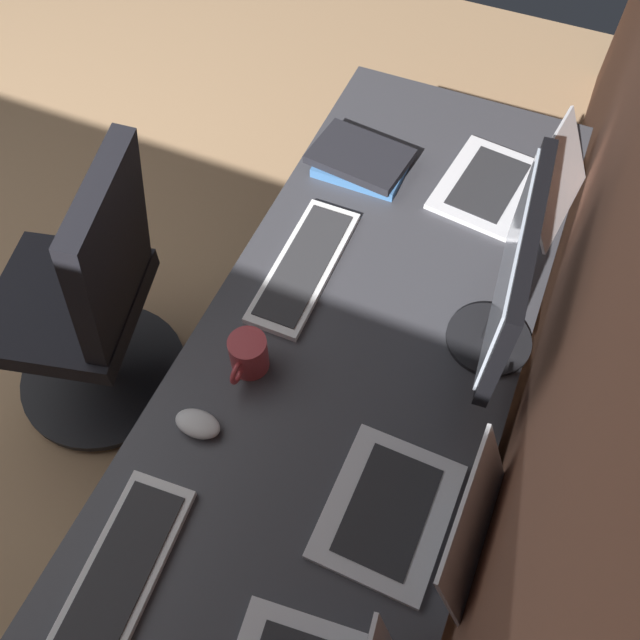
# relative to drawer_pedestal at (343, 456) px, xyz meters

# --- Properties ---
(wall_back) EXTENTS (4.97, 0.10, 2.60)m
(wall_back) POSITION_rel_drawer_pedestal_xyz_m (0.06, 0.42, 0.95)
(wall_back) COLOR brown
(wall_back) RESTS_ON ground
(desk) EXTENTS (2.15, 0.74, 0.73)m
(desk) POSITION_rel_drawer_pedestal_xyz_m (-0.02, -0.03, 0.32)
(desk) COLOR #38383D
(desk) RESTS_ON ground
(drawer_pedestal) EXTENTS (0.40, 0.51, 0.69)m
(drawer_pedestal) POSITION_rel_drawer_pedestal_xyz_m (0.00, 0.00, 0.00)
(drawer_pedestal) COLOR #38383D
(drawer_pedestal) RESTS_ON ground
(monitor_primary) EXTENTS (0.48, 0.20, 0.42)m
(monitor_primary) POSITION_rel_drawer_pedestal_xyz_m (-0.25, 0.25, 0.62)
(monitor_primary) COLOR black
(monitor_primary) RESTS_ON desk
(laptop_left) EXTENTS (0.31, 0.33, 0.23)m
(laptop_left) POSITION_rel_drawer_pedestal_xyz_m (0.23, 0.24, 0.44)
(laptop_left) COLOR silver
(laptop_left) RESTS_ON desk
(laptop_center) EXTENTS (0.36, 0.38, 0.22)m
(laptop_center) POSITION_rel_drawer_pedestal_xyz_m (-0.73, 0.19, 0.43)
(laptop_center) COLOR silver
(laptop_center) RESTS_ON desk
(keyboard_main) EXTENTS (0.42, 0.14, 0.02)m
(keyboard_main) POSITION_rel_drawer_pedestal_xyz_m (-0.28, -0.23, 0.39)
(keyboard_main) COLOR silver
(keyboard_main) RESTS_ON desk
(keyboard_spare) EXTENTS (0.43, 0.17, 0.02)m
(keyboard_spare) POSITION_rel_drawer_pedestal_xyz_m (0.56, -0.25, 0.39)
(keyboard_spare) COLOR silver
(keyboard_spare) RESTS_ON desk
(mouse_main) EXTENTS (0.06, 0.10, 0.03)m
(mouse_main) POSITION_rel_drawer_pedestal_xyz_m (0.21, -0.27, 0.40)
(mouse_main) COLOR silver
(mouse_main) RESTS_ON desk
(book_stack_near) EXTENTS (0.21, 0.28, 0.05)m
(book_stack_near) POSITION_rel_drawer_pedestal_xyz_m (-0.67, -0.23, 0.41)
(book_stack_near) COLOR #38669E
(book_stack_near) RESTS_ON desk
(coffee_mug) EXTENTS (0.13, 0.09, 0.10)m
(coffee_mug) POSITION_rel_drawer_pedestal_xyz_m (0.03, -0.23, 0.43)
(coffee_mug) COLOR #A53338
(coffee_mug) RESTS_ON desk
(office_chair) EXTENTS (0.56, 0.59, 0.97)m
(office_chair) POSITION_rel_drawer_pedestal_xyz_m (-0.09, -0.84, 0.11)
(office_chair) COLOR black
(office_chair) RESTS_ON ground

